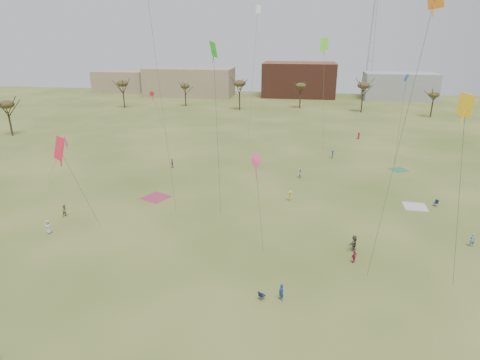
# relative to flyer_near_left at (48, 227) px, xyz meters

# --- Properties ---
(ground) EXTENTS (260.00, 260.00, 0.00)m
(ground) POSITION_rel_flyer_near_left_xyz_m (21.35, -5.65, -0.83)
(ground) COLOR #3F591B
(ground) RESTS_ON ground
(flyer_near_left) EXTENTS (0.96, 0.91, 1.66)m
(flyer_near_left) POSITION_rel_flyer_near_left_xyz_m (0.00, 0.00, 0.00)
(flyer_near_left) COLOR silver
(flyer_near_left) RESTS_ON ground
(flyer_near_right) EXTENTS (0.65, 0.67, 1.55)m
(flyer_near_right) POSITION_rel_flyer_near_left_xyz_m (27.23, -8.19, -0.05)
(flyer_near_right) COLOR navy
(flyer_near_right) RESTS_ON ground
(spectator_fore_a) EXTENTS (0.82, 0.81, 1.38)m
(spectator_fore_a) POSITION_rel_flyer_near_left_xyz_m (34.12, -1.00, -0.14)
(spectator_fore_a) COLOR #AC1D48
(spectator_fore_a) RESTS_ON ground
(spectator_fore_b) EXTENTS (0.83, 0.93, 1.59)m
(spectator_fore_b) POSITION_rel_flyer_near_left_xyz_m (-0.76, 4.66, -0.03)
(spectator_fore_b) COLOR #8C7A59
(spectator_fore_b) RESTS_ON ground
(spectator_fore_c) EXTENTS (1.25, 1.68, 1.76)m
(spectator_fore_c) POSITION_rel_flyer_near_left_xyz_m (34.35, 1.48, 0.05)
(spectator_fore_c) COLOR brown
(spectator_fore_c) RESTS_ON ground
(flyer_mid_b) EXTENTS (0.87, 1.12, 1.52)m
(flyer_mid_b) POSITION_rel_flyer_near_left_xyz_m (27.14, 13.97, -0.07)
(flyer_mid_b) COLOR yellow
(flyer_mid_b) RESTS_ON ground
(flyer_mid_c) EXTENTS (0.58, 0.39, 1.56)m
(flyer_mid_c) POSITION_rel_flyer_near_left_xyz_m (47.09, 4.34, -0.05)
(flyer_mid_c) COLOR #6B91B2
(flyer_mid_c) RESTS_ON ground
(spectator_mid_d) EXTENTS (0.65, 0.99, 1.56)m
(spectator_mid_d) POSITION_rel_flyer_near_left_xyz_m (6.58, 25.46, -0.05)
(spectator_mid_d) COLOR #943D80
(spectator_mid_d) RESTS_ON ground
(spectator_mid_e) EXTENTS (0.96, 0.94, 1.56)m
(spectator_mid_e) POSITION_rel_flyer_near_left_xyz_m (28.39, 23.49, -0.05)
(spectator_mid_e) COLOR silver
(spectator_mid_e) RESTS_ON ground
(flyer_far_b) EXTENTS (0.85, 0.80, 1.45)m
(flyer_far_b) POSITION_rel_flyer_near_left_xyz_m (40.72, 51.24, -0.10)
(flyer_far_b) COLOR #AB1D31
(flyer_far_b) RESTS_ON ground
(flyer_far_c) EXTENTS (0.59, 0.97, 1.47)m
(flyer_far_c) POSITION_rel_flyer_near_left_xyz_m (34.15, 35.60, -0.09)
(flyer_far_c) COLOR navy
(flyer_far_c) RESTS_ON ground
(blanket_cream) EXTENTS (3.02, 3.02, 0.03)m
(blanket_cream) POSITION_rel_flyer_near_left_xyz_m (43.79, 14.57, -0.83)
(blanket_cream) COLOR silver
(blanket_cream) RESTS_ON ground
(blanket_plum) EXTENTS (4.37, 4.37, 0.03)m
(blanket_plum) POSITION_rel_flyer_near_left_xyz_m (8.40, 12.25, -0.83)
(blanket_plum) COLOR #A63352
(blanket_plum) RESTS_ON ground
(blanket_olive) EXTENTS (3.51, 3.51, 0.03)m
(blanket_olive) POSITION_rel_flyer_near_left_xyz_m (44.87, 30.31, -0.83)
(blanket_olive) COLOR #2D7D51
(blanket_olive) RESTS_ON ground
(camp_chair_center) EXTENTS (0.73, 0.74, 0.87)m
(camp_chair_center) POSITION_rel_flyer_near_left_xyz_m (25.57, -8.40, -0.57)
(camp_chair_center) COLOR #151B3A
(camp_chair_center) RESTS_ON ground
(camp_chair_right) EXTENTS (0.74, 0.74, 0.87)m
(camp_chair_right) POSITION_rel_flyer_near_left_xyz_m (46.50, 15.18, -0.57)
(camp_chair_right) COLOR #151C3A
(camp_chair_right) RESTS_ON ground
(kites_aloft) EXTENTS (70.28, 52.94, 27.40)m
(kites_aloft) POSITION_rel_flyer_near_left_xyz_m (18.31, 21.19, 21.21)
(kites_aloft) COLOR red
(kites_aloft) RESTS_ON ground
(tree_line) EXTENTS (117.44, 49.32, 8.91)m
(tree_line) POSITION_rel_flyer_near_left_xyz_m (18.51, 73.47, 6.26)
(tree_line) COLOR #3A2B1E
(tree_line) RESTS_ON ground
(building_tan) EXTENTS (32.00, 14.00, 10.00)m
(building_tan) POSITION_rel_flyer_near_left_xyz_m (-13.65, 109.35, 4.17)
(building_tan) COLOR #937F60
(building_tan) RESTS_ON ground
(building_brick) EXTENTS (26.00, 16.00, 12.00)m
(building_brick) POSITION_rel_flyer_near_left_xyz_m (26.35, 114.35, 5.17)
(building_brick) COLOR brown
(building_brick) RESTS_ON ground
(building_grey) EXTENTS (24.00, 12.00, 9.00)m
(building_grey) POSITION_rel_flyer_near_left_xyz_m (61.35, 112.35, 3.67)
(building_grey) COLOR gray
(building_grey) RESTS_ON ground
(building_tan_west) EXTENTS (20.00, 12.00, 8.00)m
(building_tan_west) POSITION_rel_flyer_near_left_xyz_m (-43.65, 116.35, 3.17)
(building_tan_west) COLOR #937F60
(building_tan_west) RESTS_ON ground
(radio_tower) EXTENTS (1.51, 1.72, 41.00)m
(radio_tower) POSITION_rel_flyer_near_left_xyz_m (51.35, 119.35, 18.38)
(radio_tower) COLOR #9EA3A8
(radio_tower) RESTS_ON ground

